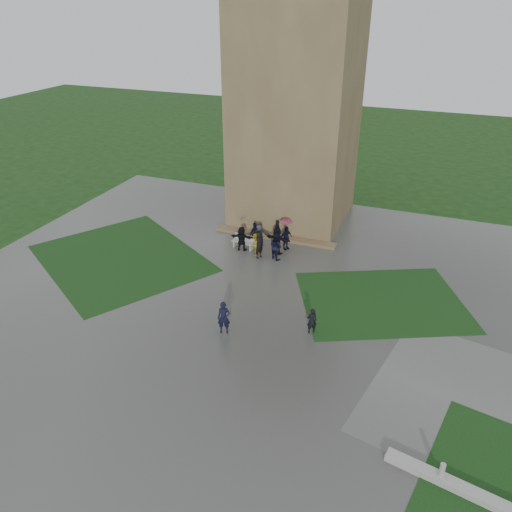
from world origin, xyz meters
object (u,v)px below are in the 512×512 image
(bench, at_px, (244,241))
(pedestrian_mid, at_px, (224,318))
(pedestrian_near, at_px, (312,321))
(tower, at_px, (297,99))

(bench, height_order, pedestrian_mid, pedestrian_mid)
(bench, distance_m, pedestrian_near, 10.41)
(tower, bearing_deg, pedestrian_near, -68.96)
(tower, relative_size, bench, 10.81)
(pedestrian_mid, height_order, pedestrian_near, pedestrian_mid)
(pedestrian_near, bearing_deg, pedestrian_mid, -12.42)
(tower, xyz_separation_m, pedestrian_mid, (1.29, -15.95, -8.08))
(tower, bearing_deg, pedestrian_mid, -85.36)
(tower, relative_size, pedestrian_near, 12.26)
(pedestrian_mid, bearing_deg, tower, 75.24)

